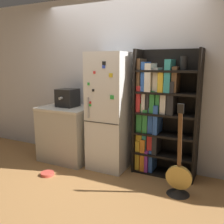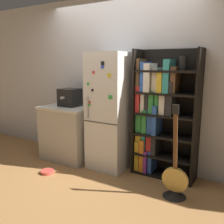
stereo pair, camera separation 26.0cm
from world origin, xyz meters
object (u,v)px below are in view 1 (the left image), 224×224
object	(u,v)px
pet_bowl	(47,174)
guitar	(178,181)
refrigerator	(110,112)
espresso_machine	(68,98)
bookshelf	(159,113)

from	to	relation	value
pet_bowl	guitar	bearing A→B (deg)	9.77
refrigerator	espresso_machine	distance (m)	0.79
bookshelf	guitar	world-z (taller)	bookshelf
espresso_machine	guitar	bearing A→B (deg)	-11.38
espresso_machine	guitar	world-z (taller)	espresso_machine
espresso_machine	pet_bowl	bearing A→B (deg)	-80.72
refrigerator	guitar	size ratio (longest dim) A/B	1.51
refrigerator	pet_bowl	world-z (taller)	refrigerator
espresso_machine	bookshelf	bearing A→B (deg)	5.19
pet_bowl	refrigerator	bearing A→B (deg)	46.40
espresso_machine	pet_bowl	xyz separation A→B (m)	(0.11, -0.69, -1.00)
refrigerator	guitar	world-z (taller)	refrigerator
refrigerator	bookshelf	world-z (taller)	bookshelf
guitar	bookshelf	bearing A→B (deg)	128.70
refrigerator	espresso_machine	world-z (taller)	refrigerator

